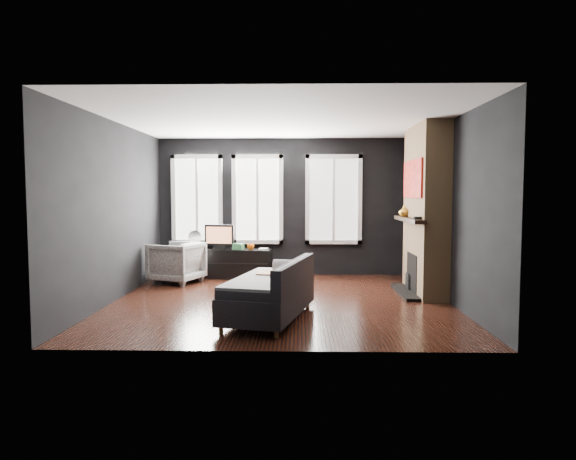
{
  "coord_description": "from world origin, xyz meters",
  "views": [
    {
      "loc": [
        0.28,
        -7.66,
        1.62
      ],
      "look_at": [
        0.1,
        0.3,
        1.05
      ],
      "focal_mm": 32.0,
      "sensor_mm": 36.0,
      "label": 1
    }
  ],
  "objects_px": {
    "armchair": "(176,260)",
    "mantel_vase": "(404,211)",
    "book": "(260,244)",
    "media_console": "(230,263)",
    "monitor": "(219,235)",
    "mug": "(251,246)",
    "sofa": "(269,289)"
  },
  "relations": [
    {
      "from": "sofa",
      "to": "mug",
      "type": "relative_size",
      "value": 13.41
    },
    {
      "from": "armchair",
      "to": "mantel_vase",
      "type": "bearing_deg",
      "value": 103.64
    },
    {
      "from": "armchair",
      "to": "mantel_vase",
      "type": "height_order",
      "value": "mantel_vase"
    },
    {
      "from": "mantel_vase",
      "to": "armchair",
      "type": "bearing_deg",
      "value": 173.45
    },
    {
      "from": "media_console",
      "to": "monitor",
      "type": "xyz_separation_m",
      "value": [
        -0.2,
        0.03,
        0.54
      ]
    },
    {
      "from": "sofa",
      "to": "mug",
      "type": "height_order",
      "value": "sofa"
    },
    {
      "from": "media_console",
      "to": "mantel_vase",
      "type": "bearing_deg",
      "value": -14.55
    },
    {
      "from": "sofa",
      "to": "mantel_vase",
      "type": "distance_m",
      "value": 3.22
    },
    {
      "from": "sofa",
      "to": "armchair",
      "type": "xyz_separation_m",
      "value": [
        -1.84,
        2.65,
        0.02
      ]
    },
    {
      "from": "book",
      "to": "mantel_vase",
      "type": "height_order",
      "value": "mantel_vase"
    },
    {
      "from": "sofa",
      "to": "monitor",
      "type": "relative_size",
      "value": 3.03
    },
    {
      "from": "book",
      "to": "sofa",
      "type": "bearing_deg",
      "value": -83.5
    },
    {
      "from": "monitor",
      "to": "sofa",
      "type": "bearing_deg",
      "value": -59.39
    },
    {
      "from": "mug",
      "to": "armchair",
      "type": "bearing_deg",
      "value": -156.37
    },
    {
      "from": "armchair",
      "to": "book",
      "type": "xyz_separation_m",
      "value": [
        1.46,
        0.63,
        0.25
      ]
    },
    {
      "from": "mug",
      "to": "mantel_vase",
      "type": "relative_size",
      "value": 0.71
    },
    {
      "from": "armchair",
      "to": "mug",
      "type": "bearing_deg",
      "value": 133.82
    },
    {
      "from": "armchair",
      "to": "book",
      "type": "height_order",
      "value": "armchair"
    },
    {
      "from": "sofa",
      "to": "media_console",
      "type": "bearing_deg",
      "value": 119.55
    },
    {
      "from": "armchair",
      "to": "monitor",
      "type": "bearing_deg",
      "value": 154.78
    },
    {
      "from": "sofa",
      "to": "armchair",
      "type": "distance_m",
      "value": 3.22
    },
    {
      "from": "armchair",
      "to": "mantel_vase",
      "type": "distance_m",
      "value": 4.13
    },
    {
      "from": "mantel_vase",
      "to": "book",
      "type": "bearing_deg",
      "value": 156.7
    },
    {
      "from": "book",
      "to": "mantel_vase",
      "type": "xyz_separation_m",
      "value": [
        2.54,
        -1.09,
        0.66
      ]
    },
    {
      "from": "armchair",
      "to": "media_console",
      "type": "relative_size",
      "value": 0.51
    },
    {
      "from": "sofa",
      "to": "media_console",
      "type": "distance_m",
      "value": 3.43
    },
    {
      "from": "media_console",
      "to": "book",
      "type": "distance_m",
      "value": 0.7
    },
    {
      "from": "mug",
      "to": "media_console",
      "type": "bearing_deg",
      "value": 169.8
    },
    {
      "from": "sofa",
      "to": "mantel_vase",
      "type": "bearing_deg",
      "value": 58.66
    },
    {
      "from": "armchair",
      "to": "monitor",
      "type": "relative_size",
      "value": 1.38
    },
    {
      "from": "media_console",
      "to": "mantel_vase",
      "type": "xyz_separation_m",
      "value": [
        3.12,
        -1.1,
        1.04
      ]
    },
    {
      "from": "monitor",
      "to": "media_console",
      "type": "bearing_deg",
      "value": 2.94
    }
  ]
}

